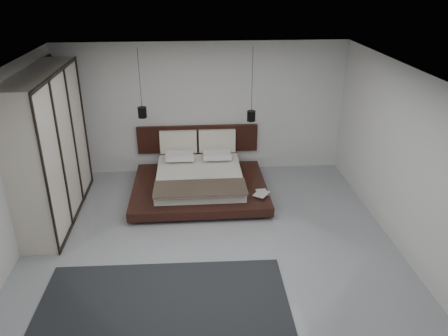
{
  "coord_description": "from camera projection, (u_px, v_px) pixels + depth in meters",
  "views": [
    {
      "loc": [
        -0.24,
        -5.93,
        4.1
      ],
      "look_at": [
        0.31,
        1.2,
        0.83
      ],
      "focal_mm": 35.0,
      "sensor_mm": 36.0,
      "label": 1
    }
  ],
  "objects": [
    {
      "name": "floor",
      "position": [
        211.0,
        246.0,
        7.1
      ],
      "size": [
        6.0,
        6.0,
        0.0
      ],
      "primitive_type": "plane",
      "color": "gray",
      "rests_on": "ground"
    },
    {
      "name": "ceiling",
      "position": [
        208.0,
        74.0,
        5.94
      ],
      "size": [
        6.0,
        6.0,
        0.0
      ],
      "primitive_type": "plane",
      "rotation": [
        3.14,
        0.0,
        0.0
      ],
      "color": "white",
      "rests_on": "wall_back"
    },
    {
      "name": "wall_back",
      "position": [
        203.0,
        109.0,
        9.24
      ],
      "size": [
        6.0,
        0.0,
        6.0
      ],
      "primitive_type": "plane",
      "rotation": [
        1.57,
        0.0,
        0.0
      ],
      "color": "silver",
      "rests_on": "floor"
    },
    {
      "name": "wall_front",
      "position": [
        225.0,
        309.0,
        3.8
      ],
      "size": [
        6.0,
        0.0,
        6.0
      ],
      "primitive_type": "plane",
      "rotation": [
        -1.57,
        0.0,
        0.0
      ],
      "color": "silver",
      "rests_on": "floor"
    },
    {
      "name": "wall_left",
      "position": [
        3.0,
        174.0,
        6.31
      ],
      "size": [
        0.0,
        6.0,
        6.0
      ],
      "primitive_type": "plane",
      "rotation": [
        1.57,
        0.0,
        1.57
      ],
      "color": "silver",
      "rests_on": "floor"
    },
    {
      "name": "wall_right",
      "position": [
        404.0,
        161.0,
        6.73
      ],
      "size": [
        0.0,
        6.0,
        6.0
      ],
      "primitive_type": "plane",
      "rotation": [
        1.57,
        0.0,
        -1.57
      ],
      "color": "silver",
      "rests_on": "floor"
    },
    {
      "name": "lattice_screen",
      "position": [
        54.0,
        125.0,
        8.58
      ],
      "size": [
        0.05,
        0.9,
        2.6
      ],
      "primitive_type": "cube",
      "color": "black",
      "rests_on": "floor"
    },
    {
      "name": "bed",
      "position": [
        199.0,
        179.0,
        8.72
      ],
      "size": [
        2.6,
        2.32,
        1.05
      ],
      "color": "black",
      "rests_on": "floor"
    },
    {
      "name": "book_lower",
      "position": [
        257.0,
        193.0,
        8.23
      ],
      "size": [
        0.22,
        0.28,
        0.03
      ],
      "primitive_type": "imported",
      "rotation": [
        0.0,
        0.0,
        0.06
      ],
      "color": "#99724C",
      "rests_on": "bed"
    },
    {
      "name": "book_upper",
      "position": [
        256.0,
        192.0,
        8.19
      ],
      "size": [
        0.36,
        0.38,
        0.02
      ],
      "primitive_type": "imported",
      "rotation": [
        0.0,
        0.0,
        -0.61
      ],
      "color": "#99724C",
      "rests_on": "book_lower"
    },
    {
      "name": "pendant_left",
      "position": [
        142.0,
        112.0,
        8.46
      ],
      "size": [
        0.17,
        0.17,
        1.34
      ],
      "color": "black",
      "rests_on": "ceiling"
    },
    {
      "name": "pendant_right",
      "position": [
        251.0,
        116.0,
        8.66
      ],
      "size": [
        0.17,
        0.17,
        1.46
      ],
      "color": "black",
      "rests_on": "ceiling"
    },
    {
      "name": "wardrobe",
      "position": [
        50.0,
        148.0,
        7.5
      ],
      "size": [
        0.63,
        2.66,
        2.61
      ],
      "color": "beige",
      "rests_on": "floor"
    },
    {
      "name": "rug",
      "position": [
        162.0,
        321.0,
        5.57
      ],
      "size": [
        3.4,
        2.46,
        0.01
      ],
      "primitive_type": "cube",
      "rotation": [
        0.0,
        0.0,
        -0.02
      ],
      "color": "black",
      "rests_on": "floor"
    }
  ]
}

